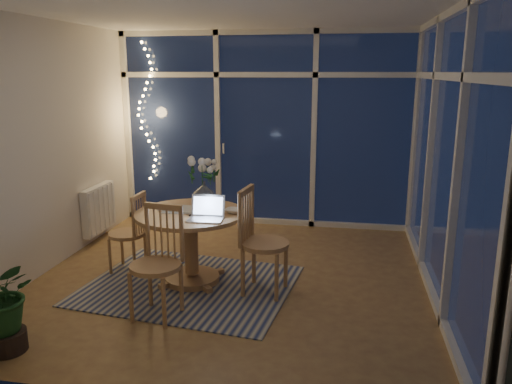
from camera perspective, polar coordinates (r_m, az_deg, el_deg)
floor at (r=5.22m, az=-2.46°, el=-9.77°), size 4.00×4.00×0.00m
ceiling at (r=4.82m, az=-2.79°, el=19.92°), size 4.00×4.00×0.00m
wall_back at (r=6.80m, az=1.13°, el=7.11°), size 4.00×0.04×2.60m
wall_front at (r=2.97m, az=-11.15°, el=-1.64°), size 4.00×0.04×2.60m
wall_left at (r=5.64m, az=-22.93°, el=4.69°), size 0.04×4.00×2.60m
wall_right at (r=4.82m, az=21.29°, el=3.50°), size 0.04×4.00×2.60m
window_wall_back at (r=6.76m, az=1.08°, el=7.07°), size 4.00×0.10×2.60m
window_wall_right at (r=4.82m, az=20.82°, el=3.53°), size 0.10×4.00×2.60m
radiator at (r=6.54m, az=-17.54°, el=-1.82°), size 0.10×0.70×0.58m
fairy_lights at (r=7.11m, az=-12.43°, el=8.91°), size 0.24×0.10×1.85m
garden_patio at (r=9.92m, az=6.70°, el=1.12°), size 12.00×6.00×0.10m
garden_fence at (r=10.29m, az=4.23°, el=7.05°), size 11.00×0.08×1.80m
neighbour_roof at (r=13.19m, az=7.09°, el=14.08°), size 7.00×3.00×2.20m
garden_shrubs at (r=8.44m, az=-2.76°, el=2.53°), size 0.90×0.90×0.90m
rug at (r=5.07m, az=-7.62°, el=-10.51°), size 2.15×1.81×0.01m
dining_table at (r=5.03m, az=-7.40°, el=-6.30°), size 1.20×1.20×0.73m
chair_left at (r=5.41m, az=-14.57°, el=-4.44°), size 0.41×0.41×0.86m
chair_right at (r=4.70m, az=1.02°, el=-5.65°), size 0.54×0.54×1.04m
chair_front at (r=4.33m, az=-11.45°, el=-8.00°), size 0.52×0.52×0.99m
laptop at (r=4.60m, az=-5.83°, el=-1.83°), size 0.33×0.28×0.23m
flower_vase at (r=5.20m, az=-5.98°, el=-0.15°), size 0.23×0.23×0.21m
bowl at (r=4.84m, az=-2.55°, el=-2.18°), size 0.17×0.17×0.04m
newspapers at (r=5.00m, az=-8.88°, el=-1.96°), size 0.36×0.28×0.01m
phone at (r=4.77m, az=-6.96°, el=-2.68°), size 0.12×0.07×0.01m
potted_plant at (r=4.24m, az=-26.93°, el=-11.42°), size 0.67×0.63×0.76m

